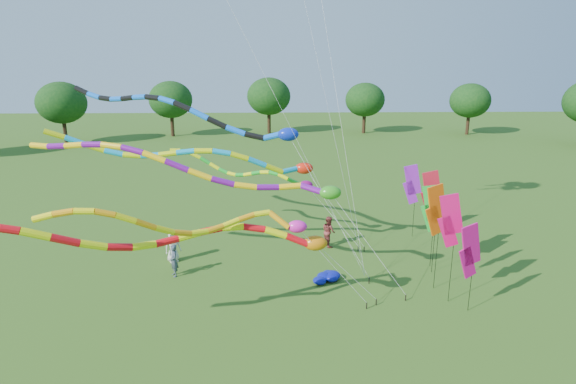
{
  "coord_description": "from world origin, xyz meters",
  "views": [
    {
      "loc": [
        -1.96,
        -17.68,
        10.73
      ],
      "look_at": [
        -1.33,
        3.43,
        4.8
      ],
      "focal_mm": 30.0,
      "sensor_mm": 36.0,
      "label": 1
    }
  ],
  "objects_px": {
    "tube_kite_red": "(204,238)",
    "person_b": "(174,261)",
    "tube_kite_orange": "(213,223)",
    "person_a": "(173,246)",
    "blue_nylon_heap": "(324,278)",
    "person_c": "(329,231)"
  },
  "relations": [
    {
      "from": "person_a",
      "to": "blue_nylon_heap",
      "type": "bearing_deg",
      "value": -48.25
    },
    {
      "from": "person_a",
      "to": "person_b",
      "type": "xyz_separation_m",
      "value": [
        0.42,
        -1.82,
        -0.03
      ]
    },
    {
      "from": "person_b",
      "to": "person_a",
      "type": "bearing_deg",
      "value": 167.35
    },
    {
      "from": "tube_kite_red",
      "to": "person_b",
      "type": "relative_size",
      "value": 8.51
    },
    {
      "from": "tube_kite_orange",
      "to": "person_b",
      "type": "xyz_separation_m",
      "value": [
        -2.8,
        5.56,
        -3.93
      ]
    },
    {
      "from": "blue_nylon_heap",
      "to": "person_a",
      "type": "bearing_deg",
      "value": 161.78
    },
    {
      "from": "blue_nylon_heap",
      "to": "person_c",
      "type": "distance_m",
      "value": 4.74
    },
    {
      "from": "person_a",
      "to": "person_c",
      "type": "bearing_deg",
      "value": -17.1
    },
    {
      "from": "tube_kite_red",
      "to": "person_a",
      "type": "xyz_separation_m",
      "value": [
        -2.82,
        7.16,
        -3.22
      ]
    },
    {
      "from": "person_a",
      "to": "person_b",
      "type": "height_order",
      "value": "person_a"
    },
    {
      "from": "blue_nylon_heap",
      "to": "person_b",
      "type": "relative_size",
      "value": 0.72
    },
    {
      "from": "tube_kite_red",
      "to": "blue_nylon_heap",
      "type": "distance_m",
      "value": 7.92
    },
    {
      "from": "tube_kite_red",
      "to": "person_b",
      "type": "xyz_separation_m",
      "value": [
        -2.4,
        5.34,
        -3.25
      ]
    },
    {
      "from": "tube_kite_orange",
      "to": "tube_kite_red",
      "type": "bearing_deg",
      "value": 134.51
    },
    {
      "from": "tube_kite_orange",
      "to": "person_b",
      "type": "relative_size",
      "value": 7.03
    },
    {
      "from": "blue_nylon_heap",
      "to": "person_c",
      "type": "xyz_separation_m",
      "value": [
        0.72,
        4.62,
        0.76
      ]
    },
    {
      "from": "tube_kite_red",
      "to": "person_a",
      "type": "relative_size",
      "value": 8.17
    },
    {
      "from": "blue_nylon_heap",
      "to": "person_b",
      "type": "distance_m",
      "value": 7.63
    },
    {
      "from": "person_c",
      "to": "tube_kite_orange",
      "type": "bearing_deg",
      "value": 127.93
    },
    {
      "from": "tube_kite_orange",
      "to": "person_a",
      "type": "height_order",
      "value": "tube_kite_orange"
    },
    {
      "from": "tube_kite_orange",
      "to": "person_b",
      "type": "height_order",
      "value": "tube_kite_orange"
    },
    {
      "from": "person_b",
      "to": "person_c",
      "type": "height_order",
      "value": "person_c"
    }
  ]
}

